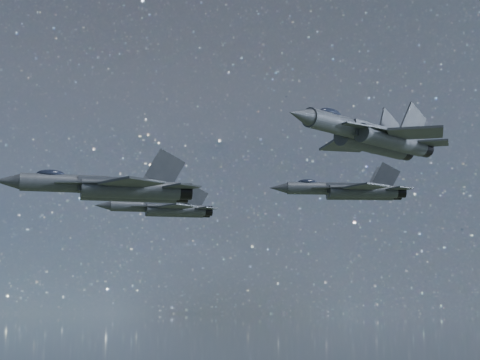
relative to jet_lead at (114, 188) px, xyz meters
name	(u,v)px	position (x,y,z in m)	size (l,w,h in m)	color
jet_lead	(114,188)	(0.00, 0.00, 0.00)	(18.89, 12.90, 4.74)	#2E333A
jet_left	(166,209)	(14.85, 24.96, 1.81)	(15.73, 10.70, 3.95)	#2E333A
jet_right	(372,136)	(18.82, -14.33, 3.87)	(18.87, 12.66, 4.77)	#2E333A
jet_slot	(350,190)	(32.13, 8.46, 3.11)	(16.76, 11.05, 4.29)	#2E333A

